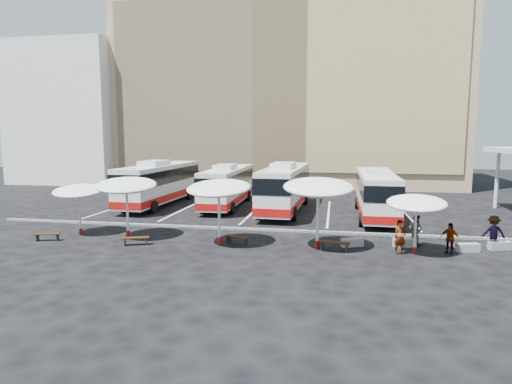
% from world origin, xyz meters
% --- Properties ---
extents(ground, '(120.00, 120.00, 0.00)m').
position_xyz_m(ground, '(0.00, 0.00, 0.00)').
color(ground, black).
rests_on(ground, ground).
extents(sandstone_building, '(42.00, 18.25, 29.60)m').
position_xyz_m(sandstone_building, '(0.00, 31.87, 12.63)').
color(sandstone_building, tan).
rests_on(sandstone_building, ground).
extents(apartment_block, '(14.00, 14.00, 18.00)m').
position_xyz_m(apartment_block, '(-28.00, 28.00, 9.00)').
color(apartment_block, silver).
rests_on(apartment_block, ground).
extents(curb_divider, '(34.00, 0.25, 0.15)m').
position_xyz_m(curb_divider, '(0.00, 0.50, 0.07)').
color(curb_divider, black).
rests_on(curb_divider, ground).
extents(bay_lines, '(24.15, 12.00, 0.01)m').
position_xyz_m(bay_lines, '(0.00, 8.00, 0.01)').
color(bay_lines, white).
rests_on(bay_lines, ground).
extents(bus_0, '(3.23, 12.73, 4.02)m').
position_xyz_m(bus_0, '(-8.87, 9.33, 2.05)').
color(bus_0, silver).
rests_on(bus_0, ground).
extents(bus_1, '(2.94, 11.76, 3.72)m').
position_xyz_m(bus_1, '(-2.77, 9.80, 1.90)').
color(bus_1, silver).
rests_on(bus_1, ground).
extents(bus_2, '(3.30, 12.76, 4.02)m').
position_xyz_m(bus_2, '(2.44, 8.40, 2.05)').
color(bus_2, silver).
rests_on(bus_2, ground).
extents(bus_3, '(2.84, 11.83, 3.75)m').
position_xyz_m(bus_3, '(9.53, 6.94, 1.91)').
color(bus_3, silver).
rests_on(bus_3, ground).
extents(sunshade_0, '(3.73, 3.76, 3.19)m').
position_xyz_m(sunshade_0, '(-9.21, -2.44, 2.71)').
color(sunshade_0, silver).
rests_on(sunshade_0, ground).
extents(sunshade_1, '(4.57, 4.60, 3.74)m').
position_xyz_m(sunshade_1, '(-5.80, -2.81, 3.18)').
color(sunshade_1, silver).
rests_on(sunshade_1, ground).
extents(sunshade_2, '(3.86, 3.90, 3.77)m').
position_xyz_m(sunshade_2, '(0.08, -3.40, 3.21)').
color(sunshade_2, silver).
rests_on(sunshade_2, ground).
extents(sunshade_3, '(4.15, 4.19, 3.96)m').
position_xyz_m(sunshade_3, '(5.57, -3.29, 3.37)').
color(sunshade_3, silver).
rests_on(sunshade_3, ground).
extents(sunshade_4, '(3.37, 3.41, 3.14)m').
position_xyz_m(sunshade_4, '(10.60, -3.43, 2.66)').
color(sunshade_4, silver).
rests_on(sunshade_4, ground).
extents(wood_bench_0, '(1.47, 0.74, 0.43)m').
position_xyz_m(wood_bench_0, '(-10.07, -4.44, 0.33)').
color(wood_bench_0, black).
rests_on(wood_bench_0, ground).
extents(wood_bench_1, '(1.52, 0.89, 0.45)m').
position_xyz_m(wood_bench_1, '(-4.51, -4.44, 0.35)').
color(wood_bench_1, black).
rests_on(wood_bench_1, ground).
extents(wood_bench_2, '(1.53, 0.99, 0.46)m').
position_xyz_m(wood_bench_2, '(1.05, -3.20, 0.35)').
color(wood_bench_2, black).
rests_on(wood_bench_2, ground).
extents(wood_bench_3, '(1.70, 0.71, 0.51)m').
position_xyz_m(wood_bench_3, '(6.49, -3.67, 0.39)').
color(wood_bench_3, black).
rests_on(wood_bench_3, ground).
extents(conc_bench_0, '(1.29, 0.84, 0.46)m').
position_xyz_m(conc_bench_0, '(7.47, -2.52, 0.23)').
color(conc_bench_0, gray).
rests_on(conc_bench_0, ground).
extents(conc_bench_1, '(1.29, 0.63, 0.46)m').
position_xyz_m(conc_bench_1, '(10.33, -2.07, 0.23)').
color(conc_bench_1, gray).
rests_on(conc_bench_1, ground).
extents(conc_bench_2, '(1.24, 0.68, 0.44)m').
position_xyz_m(conc_bench_2, '(13.47, -2.52, 0.22)').
color(conc_bench_2, gray).
rests_on(conc_bench_2, ground).
extents(conc_bench_3, '(1.24, 0.72, 0.44)m').
position_xyz_m(conc_bench_3, '(15.27, -1.77, 0.22)').
color(conc_bench_3, gray).
rests_on(conc_bench_3, ground).
extents(passenger_0, '(0.76, 0.60, 1.82)m').
position_xyz_m(passenger_0, '(9.83, -3.70, 0.91)').
color(passenger_0, black).
rests_on(passenger_0, ground).
extents(passenger_1, '(1.07, 1.06, 1.74)m').
position_xyz_m(passenger_1, '(10.99, -1.50, 0.87)').
color(passenger_1, black).
rests_on(passenger_1, ground).
extents(passenger_2, '(1.03, 0.84, 1.64)m').
position_xyz_m(passenger_2, '(12.39, -3.08, 0.82)').
color(passenger_2, black).
rests_on(passenger_2, ground).
extents(passenger_3, '(1.22, 0.71, 1.87)m').
position_xyz_m(passenger_3, '(14.90, -1.82, 0.93)').
color(passenger_3, black).
rests_on(passenger_3, ground).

